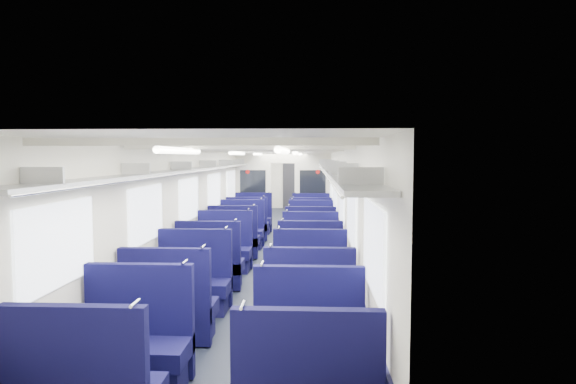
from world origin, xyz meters
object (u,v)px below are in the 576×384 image
at_px(seat_5, 309,311).
at_px(seat_16, 247,227).
at_px(seat_19, 311,221).
at_px(seat_12, 234,241).
at_px(seat_18, 253,220).
at_px(seat_4, 169,312).
at_px(seat_15, 311,234).
at_px(seat_6, 193,285).
at_px(seat_13, 311,243).
at_px(seat_17, 311,228).
at_px(seat_2, 135,348).
at_px(seat_10, 224,252).
at_px(bulkhead, 283,189).
at_px(seat_8, 210,267).
at_px(seat_7, 310,286).
at_px(seat_9, 310,267).
at_px(seat_14, 242,233).
at_px(seat_3, 309,353).
at_px(seat_11, 310,254).
at_px(end_door, 292,185).

height_order(seat_5, seat_16, same).
bearing_deg(seat_19, seat_12, -116.82).
height_order(seat_5, seat_18, same).
height_order(seat_4, seat_15, same).
relative_size(seat_6, seat_13, 1.00).
bearing_deg(seat_5, seat_6, 147.42).
height_order(seat_13, seat_17, same).
distance_m(seat_2, seat_16, 8.11).
bearing_deg(seat_18, seat_10, -90.00).
bearing_deg(bulkhead, seat_4, -95.48).
distance_m(seat_8, seat_18, 5.90).
distance_m(seat_2, seat_7, 2.88).
height_order(bulkhead, seat_12, bulkhead).
distance_m(seat_5, seat_9, 2.33).
bearing_deg(seat_5, seat_4, -176.01).
bearing_deg(seat_8, seat_18, 90.00).
height_order(seat_7, seat_10, same).
relative_size(seat_16, seat_19, 1.00).
xyz_separation_m(seat_10, seat_14, (0.00, 2.34, 0.00)).
xyz_separation_m(seat_9, seat_17, (0.00, 4.47, 0.00)).
bearing_deg(bulkhead, seat_16, -116.70).
distance_m(seat_12, seat_19, 3.68).
distance_m(seat_10, seat_18, 4.61).
bearing_deg(seat_3, seat_12, 105.59).
xyz_separation_m(seat_12, seat_15, (1.66, 1.11, 0.00)).
relative_size(seat_6, seat_18, 1.00).
bearing_deg(seat_5, seat_16, 103.55).
distance_m(seat_10, seat_11, 1.67).
height_order(seat_8, seat_17, same).
bearing_deg(seat_8, seat_17, 70.10).
distance_m(seat_2, seat_11, 4.87).
height_order(seat_6, seat_17, same).
bearing_deg(seat_12, seat_15, 33.77).
bearing_deg(bulkhead, seat_17, -64.46).
xyz_separation_m(seat_4, seat_13, (1.66, 4.70, 0.00)).
height_order(seat_3, seat_16, same).
distance_m(seat_12, seat_16, 2.19).
relative_size(seat_7, seat_15, 1.00).
distance_m(end_door, seat_7, 13.81).
bearing_deg(seat_15, seat_5, -90.00).
xyz_separation_m(seat_8, seat_19, (1.66, 5.77, 0.00)).
xyz_separation_m(seat_8, seat_12, (0.00, 2.48, 0.00)).
height_order(seat_6, seat_16, same).
distance_m(seat_7, seat_19, 6.85).
distance_m(seat_3, seat_17, 8.05).
bearing_deg(seat_14, seat_4, -90.00).
height_order(seat_4, seat_14, same).
relative_size(seat_11, seat_19, 1.00).
bearing_deg(seat_7, seat_18, 103.36).
xyz_separation_m(seat_15, seat_19, (0.00, 2.17, 0.00)).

